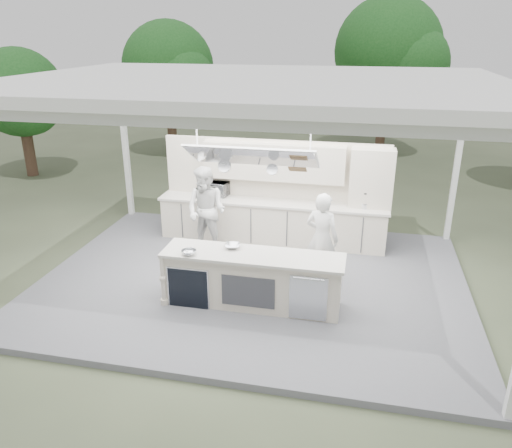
% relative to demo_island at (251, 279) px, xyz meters
% --- Properties ---
extents(ground, '(90.00, 90.00, 0.00)m').
position_rel_demo_island_xyz_m(ground, '(-0.18, 0.91, -0.60)').
color(ground, '#4B5339').
rests_on(ground, ground).
extents(stage_deck, '(8.00, 6.00, 0.12)m').
position_rel_demo_island_xyz_m(stage_deck, '(-0.18, 0.91, -0.54)').
color(stage_deck, '#56565A').
rests_on(stage_deck, ground).
extents(tent, '(8.20, 6.20, 3.86)m').
position_rel_demo_island_xyz_m(tent, '(-0.18, 0.90, 3.11)').
color(tent, white).
rests_on(tent, ground).
extents(demo_island, '(3.10, 0.79, 0.95)m').
position_rel_demo_island_xyz_m(demo_island, '(0.00, 0.00, 0.00)').
color(demo_island, beige).
rests_on(demo_island, stage_deck).
extents(back_counter, '(5.08, 0.72, 0.95)m').
position_rel_demo_island_xyz_m(back_counter, '(-0.18, 2.81, 0.00)').
color(back_counter, beige).
rests_on(back_counter, stage_deck).
extents(back_wall_unit, '(5.05, 0.48, 2.25)m').
position_rel_demo_island_xyz_m(back_wall_unit, '(0.27, 3.03, 0.98)').
color(back_wall_unit, beige).
rests_on(back_wall_unit, stage_deck).
extents(tree_cluster, '(19.55, 9.40, 5.85)m').
position_rel_demo_island_xyz_m(tree_cluster, '(-0.34, 10.68, 2.69)').
color(tree_cluster, '#4B3425').
rests_on(tree_cluster, ground).
extents(head_chef, '(0.74, 0.60, 1.76)m').
position_rel_demo_island_xyz_m(head_chef, '(1.08, 1.11, 0.40)').
color(head_chef, silver).
rests_on(head_chef, stage_deck).
extents(sous_chef, '(1.06, 0.91, 1.87)m').
position_rel_demo_island_xyz_m(sous_chef, '(-1.41, 1.93, 0.46)').
color(sous_chef, silver).
rests_on(sous_chef, stage_deck).
extents(toaster_oven, '(0.64, 0.50, 0.32)m').
position_rel_demo_island_xyz_m(toaster_oven, '(-1.50, 2.99, 0.63)').
color(toaster_oven, silver).
rests_on(toaster_oven, back_counter).
extents(bowl_large, '(0.33, 0.33, 0.07)m').
position_rel_demo_island_xyz_m(bowl_large, '(-0.38, 0.18, 0.51)').
color(bowl_large, silver).
rests_on(bowl_large, demo_island).
extents(bowl_small, '(0.32, 0.32, 0.08)m').
position_rel_demo_island_xyz_m(bowl_small, '(-1.02, -0.24, 0.51)').
color(bowl_small, silver).
rests_on(bowl_small, demo_island).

